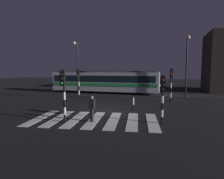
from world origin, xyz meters
TOP-DOWN VIEW (x-y plane):
  - ground_plane at (0.00, 0.00)m, footprint 120.00×120.00m
  - rail_near at (0.00, 10.67)m, footprint 80.00×0.12m
  - rail_far at (0.00, 12.11)m, footprint 80.00×0.12m
  - crosswalk_zebra at (0.00, -3.23)m, footprint 8.99×5.61m
  - traffic_light_corner_near_right at (4.44, -3.03)m, footprint 0.36×0.42m
  - traffic_light_corner_far_right at (5.12, 5.29)m, footprint 0.36×0.42m
  - traffic_light_corner_far_left at (-5.14, 4.97)m, footprint 0.36×0.42m
  - traffic_light_kerb_mid_left at (-1.62, -4.40)m, footprint 0.36×0.42m
  - street_lamp_trackside_right at (6.91, 9.24)m, footprint 0.44×1.21m
  - street_lamp_trackside_left at (-7.35, 9.07)m, footprint 0.44×1.21m
  - tram at (-4.12, 11.38)m, footprint 15.88×2.58m
  - pedestrian_waiting_at_kerb at (0.04, -3.75)m, footprint 0.36×0.24m
  - bollard_island_edge at (2.05, 0.46)m, footprint 0.12×0.12m

SIDE VIEW (x-z plane):
  - ground_plane at x=0.00m, z-range 0.00..0.00m
  - crosswalk_zebra at x=0.00m, z-range 0.00..0.02m
  - rail_near at x=0.00m, z-range 0.00..0.03m
  - rail_far at x=0.00m, z-range 0.00..0.03m
  - bollard_island_edge at x=2.05m, z-range 0.00..1.11m
  - pedestrian_waiting_at_kerb at x=0.04m, z-range 0.02..1.73m
  - tram at x=-4.12m, z-range -0.33..3.82m
  - traffic_light_corner_near_right at x=4.44m, z-range 0.49..3.58m
  - traffic_light_kerb_mid_left at x=-1.62m, z-range 0.55..3.98m
  - traffic_light_corner_far_left at x=-5.14m, z-range 0.56..4.07m
  - traffic_light_corner_far_right at x=5.12m, z-range 0.57..4.16m
  - street_lamp_trackside_left at x=-7.35m, z-range 0.96..8.14m
  - street_lamp_trackside_right at x=6.91m, z-range 0.97..8.26m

